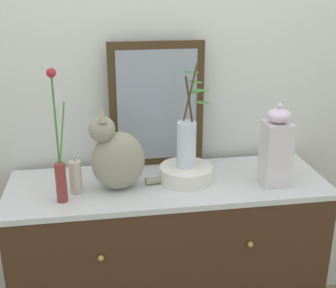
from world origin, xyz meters
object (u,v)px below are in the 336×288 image
Objects in this scene: cat_sitting at (117,157)px; bowl_porcelain at (186,173)px; sideboard at (168,266)px; candle_pillar at (76,177)px; vase_slim_green at (60,166)px; mirror_leaning at (157,105)px; vase_glass_clear at (187,141)px; jar_lidded_porcelain at (276,148)px.

cat_sitting reaches higher than bowl_porcelain.
candle_pillar reaches higher than sideboard.
vase_slim_green is at bearing -126.65° from candle_pillar.
sideboard is 5.99× the size of bowl_porcelain.
sideboard is 3.20× the size of cat_sitting.
bowl_porcelain is at bearing -64.72° from mirror_leaning.
vase_glass_clear is (0.08, 0.01, 0.63)m from sideboard.
vase_slim_green is at bearing -178.52° from jar_lidded_porcelain.
mirror_leaning reaches higher than bowl_porcelain.
vase_glass_clear is 0.50m from candle_pillar.
cat_sitting is at bearing -173.49° from vase_glass_clear.
vase_glass_clear is (0.10, -0.21, -0.11)m from mirror_leaning.
candle_pillar is (-0.18, -0.01, -0.08)m from cat_sitting.
jar_lidded_porcelain is (0.37, -0.09, 0.13)m from bowl_porcelain.
vase_glass_clear is at bearing 12.19° from vase_slim_green.
sideboard is at bearing -176.40° from bowl_porcelain.
vase_slim_green is at bearing -167.81° from vase_glass_clear.
cat_sitting is 0.32m from bowl_porcelain.
vase_slim_green is (-0.23, -0.08, 0.01)m from cat_sitting.
cat_sitting reaches higher than sideboard.
bowl_porcelain is (0.08, 0.01, 0.48)m from sideboard.
cat_sitting is at bearing 19.37° from vase_slim_green.
vase_glass_clear is 3.03× the size of candle_pillar.
jar_lidded_porcelain is (0.45, -0.09, 0.61)m from sideboard.
vase_glass_clear is (0.30, 0.03, 0.04)m from cat_sitting.
cat_sitting is (-0.22, -0.03, 0.59)m from sideboard.
vase_slim_green is at bearing -160.63° from cat_sitting.
candle_pillar is at bearing -174.92° from bowl_porcelain.
mirror_leaning is 2.51× the size of bowl_porcelain.
cat_sitting is 1.87× the size of bowl_porcelain.
vase_glass_clear reaches higher than bowl_porcelain.
jar_lidded_porcelain is at bearing -3.24° from candle_pillar.
sideboard is 0.77m from mirror_leaning.
candle_pillar is (-0.48, -0.04, 0.04)m from bowl_porcelain.
bowl_porcelain is 0.48m from candle_pillar.
jar_lidded_porcelain is (0.37, -0.09, -0.02)m from vase_glass_clear.
jar_lidded_porcelain is at bearing 1.48° from vase_slim_green.
vase_glass_clear reaches higher than candle_pillar.
mirror_leaning is 0.35m from cat_sitting.
jar_lidded_porcelain is (0.47, -0.30, -0.13)m from mirror_leaning.
vase_glass_clear reaches higher than cat_sitting.
sideboard is at bearing 13.62° from vase_slim_green.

